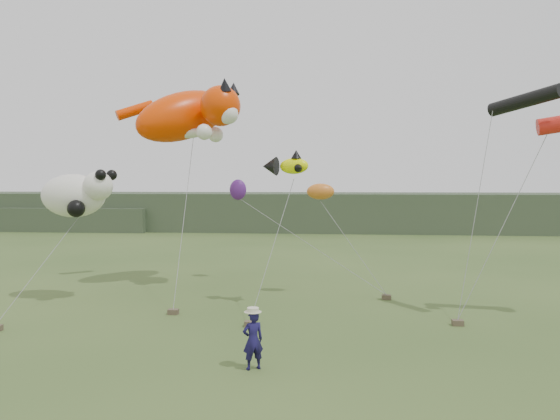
# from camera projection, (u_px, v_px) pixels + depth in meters

# --- Properties ---
(ground) EXTENTS (120.00, 120.00, 0.00)m
(ground) POSITION_uv_depth(u_px,v_px,m) (269.00, 360.00, 16.07)
(ground) COLOR #385123
(ground) RESTS_ON ground
(headland) EXTENTS (90.00, 13.00, 4.00)m
(headland) POSITION_uv_depth(u_px,v_px,m) (289.00, 212.00, 60.69)
(headland) COLOR #2D3D28
(headland) RESTS_ON ground
(festival_attendant) EXTENTS (0.72, 0.64, 1.66)m
(festival_attendant) POSITION_uv_depth(u_px,v_px,m) (253.00, 340.00, 15.23)
(festival_attendant) COLOR #171244
(festival_attendant) RESTS_ON ground
(sandbag_anchors) EXTENTS (16.77, 6.93, 0.20)m
(sandbag_anchors) POSITION_uv_depth(u_px,v_px,m) (259.00, 316.00, 20.98)
(sandbag_anchors) COLOR brown
(sandbag_anchors) RESTS_ON ground
(cat_kite) EXTENTS (6.91, 5.61, 3.81)m
(cat_kite) POSITION_uv_depth(u_px,v_px,m) (191.00, 115.00, 27.04)
(cat_kite) COLOR #E83700
(cat_kite) RESTS_ON ground
(fish_kite) EXTENTS (2.11, 1.40, 1.05)m
(fish_kite) POSITION_uv_depth(u_px,v_px,m) (285.00, 166.00, 22.56)
(fish_kite) COLOR #F0FB02
(fish_kite) RESTS_ON ground
(panda_kite) EXTENTS (3.35, 2.17, 2.08)m
(panda_kite) POSITION_uv_depth(u_px,v_px,m) (77.00, 194.00, 23.82)
(panda_kite) COLOR white
(panda_kite) RESTS_ON ground
(misc_kites) EXTENTS (5.54, 4.29, 1.10)m
(misc_kites) POSITION_uv_depth(u_px,v_px,m) (279.00, 191.00, 26.75)
(misc_kites) COLOR orange
(misc_kites) RESTS_ON ground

